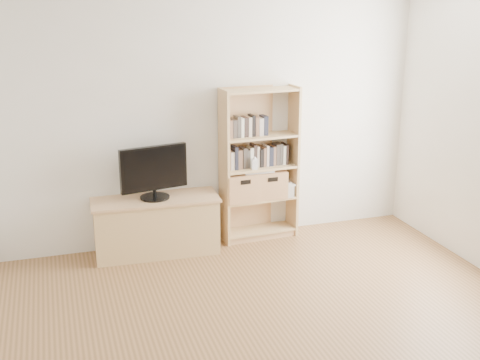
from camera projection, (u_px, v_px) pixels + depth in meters
name	position (u px, v px, depth m)	size (l,w,h in m)	color
back_wall	(208.00, 118.00, 6.11)	(4.50, 0.02, 2.60)	silver
tv_stand	(156.00, 227.00, 6.03)	(1.21, 0.45, 0.56)	tan
bookshelf	(259.00, 165.00, 6.27)	(0.81, 0.29, 1.61)	tan
television	(154.00, 172.00, 5.86)	(0.68, 0.05, 0.53)	black
books_row_mid	(259.00, 155.00, 6.26)	(0.89, 0.17, 0.24)	brown
books_row_upper	(243.00, 126.00, 6.11)	(0.40, 0.15, 0.21)	brown
baby_monitor	(255.00, 164.00, 6.15)	(0.06, 0.04, 0.11)	white
basket_left	(240.00, 186.00, 6.26)	(0.36, 0.29, 0.29)	#A47A4A
basket_right	(268.00, 183.00, 6.37)	(0.35, 0.29, 0.29)	#A47A4A
laptop	(257.00, 170.00, 6.27)	(0.32, 0.22, 0.03)	silver
magazine_stack	(283.00, 189.00, 6.45)	(0.19, 0.28, 0.13)	#BCB8AE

